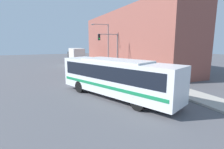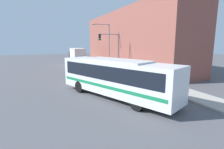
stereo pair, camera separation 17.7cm
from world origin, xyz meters
name	(u,v)px [view 1 (the left image)]	position (x,y,z in m)	size (l,w,h in m)	color
ground_plane	(118,95)	(0.00, 0.00, 0.00)	(120.00, 120.00, 0.00)	#515156
sidewalk	(102,65)	(5.79, 20.00, 0.08)	(2.59, 70.00, 0.16)	#A8A399
building_facade	(127,40)	(10.09, 17.33, 5.17)	(6.00, 32.67, 10.33)	brown
city_bus	(115,76)	(-0.56, -0.61, 1.89)	(6.79, 11.26, 3.25)	silver
delivery_truck	(76,56)	(1.15, 23.04, 1.82)	(2.20, 7.58, 3.40)	silver
fire_hydrant	(138,75)	(5.10, 4.98, 0.54)	(0.21, 0.29, 0.77)	red
traffic_light_pole	(111,46)	(4.19, 11.34, 4.11)	(3.28, 0.35, 5.81)	slate
parking_meter	(119,66)	(5.10, 10.29, 1.10)	(0.14, 0.14, 1.39)	slate
street_lamp	(106,42)	(4.92, 15.30, 4.70)	(3.17, 0.28, 7.57)	slate
pedestrian_near_corner	(118,64)	(6.20, 13.20, 0.98)	(0.34, 0.34, 1.62)	#23283D
pedestrian_mid_block	(111,62)	(5.74, 14.92, 1.11)	(0.34, 0.34, 1.85)	slate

